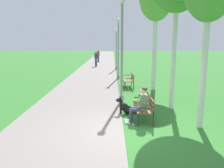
% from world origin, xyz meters
% --- Properties ---
extents(ground_plane, '(120.00, 120.00, 0.00)m').
position_xyz_m(ground_plane, '(0.00, 0.00, 0.00)').
color(ground_plane, '#33752D').
extents(paved_path, '(3.73, 60.00, 0.04)m').
position_xyz_m(paved_path, '(-2.01, 24.00, 0.02)').
color(paved_path, gray).
rests_on(paved_path, ground).
extents(park_bench_near, '(0.55, 1.50, 0.85)m').
position_xyz_m(park_bench_near, '(0.65, 1.08, 0.51)').
color(park_bench_near, brown).
rests_on(park_bench_near, ground).
extents(park_bench_mid, '(0.55, 1.50, 0.85)m').
position_xyz_m(park_bench_mid, '(0.55, 6.82, 0.51)').
color(park_bench_mid, brown).
rests_on(park_bench_mid, ground).
extents(person_seated_on_near_bench, '(0.74, 0.49, 1.25)m').
position_xyz_m(person_seated_on_near_bench, '(0.44, 0.73, 0.68)').
color(person_seated_on_near_bench, '#33384C').
rests_on(person_seated_on_near_bench, ground).
extents(dog_black, '(0.83, 0.32, 0.71)m').
position_xyz_m(dog_black, '(-0.00, 1.68, 0.26)').
color(dog_black, black).
rests_on(dog_black, ground).
extents(lamp_post_near, '(0.24, 0.24, 4.62)m').
position_xyz_m(lamp_post_near, '(-0.07, 3.54, 2.39)').
color(lamp_post_near, gray).
rests_on(lamp_post_near, ground).
extents(lamp_post_mid, '(0.24, 0.24, 4.33)m').
position_xyz_m(lamp_post_mid, '(-0.05, 9.90, 2.24)').
color(lamp_post_mid, gray).
rests_on(lamp_post_mid, ground).
extents(lamp_post_far, '(0.24, 0.24, 3.88)m').
position_xyz_m(lamp_post_far, '(-0.09, 15.36, 2.01)').
color(lamp_post_far, gray).
rests_on(lamp_post_far, ground).
extents(pedestrian_distant, '(0.32, 0.22, 1.65)m').
position_xyz_m(pedestrian_distant, '(-2.24, 17.85, 0.84)').
color(pedestrian_distant, '#383842').
rests_on(pedestrian_distant, ground).
extents(pedestrian_further_distant, '(0.32, 0.22, 1.65)m').
position_xyz_m(pedestrian_further_distant, '(-2.30, 23.12, 0.84)').
color(pedestrian_further_distant, '#383842').
rests_on(pedestrian_further_distant, ground).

